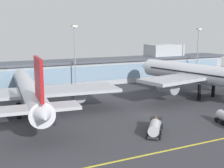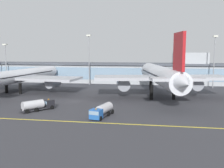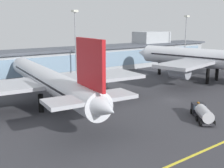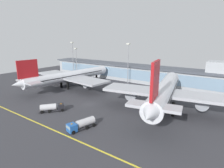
# 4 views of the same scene
# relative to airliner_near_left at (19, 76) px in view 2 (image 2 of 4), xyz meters

# --- Properties ---
(ground_plane) EXTENTS (196.83, 196.83, 0.00)m
(ground_plane) POSITION_rel_airliner_near_left_xyz_m (27.08, -14.28, -6.13)
(ground_plane) COLOR #38383D
(taxiway_centreline_stripe) EXTENTS (157.46, 0.50, 0.01)m
(taxiway_centreline_stripe) POSITION_rel_airliner_near_left_xyz_m (27.08, -36.28, -6.12)
(taxiway_centreline_stripe) COLOR yellow
(taxiway_centreline_stripe) RESTS_ON ground
(terminal_building) EXTENTS (143.59, 14.00, 15.14)m
(terminal_building) POSITION_rel_airliner_near_left_xyz_m (29.31, 34.82, -0.72)
(terminal_building) COLOR #ADB2B7
(terminal_building) RESTS_ON ground
(airliner_near_left) EXTENTS (49.01, 59.95, 16.84)m
(airliner_near_left) POSITION_rel_airliner_near_left_xyz_m (0.00, 0.00, 0.00)
(airliner_near_left) COLOR black
(airliner_near_left) RESTS_ON ground
(airliner_near_right) EXTENTS (45.96, 54.71, 20.67)m
(airliner_near_right) POSITION_rel_airliner_near_left_xyz_m (53.98, -3.74, 1.44)
(airliner_near_right) COLOR black
(airliner_near_right) RESTS_ON ground
(fuel_tanker_truck) EXTENTS (7.56, 8.57, 2.90)m
(fuel_tanker_truck) POSITION_rel_airliner_near_left_xyz_m (20.97, -27.19, -4.62)
(fuel_tanker_truck) COLOR black
(fuel_tanker_truck) RESTS_ON ground
(baggage_tug_near) EXTENTS (4.80, 9.36, 2.90)m
(baggage_tug_near) POSITION_rel_airliner_near_left_xyz_m (39.05, -31.15, -4.62)
(baggage_tug_near) COLOR black
(baggage_tug_near) RESTS_ON ground
(apron_light_mast_centre) EXTENTS (1.80, 1.80, 23.42)m
(apron_light_mast_centre) POSITION_rel_airliner_near_left_xyz_m (21.74, 25.33, 9.21)
(apron_light_mast_centre) COLOR gray
(apron_light_mast_centre) RESTS_ON ground
(apron_light_mast_east) EXTENTS (1.80, 1.80, 19.42)m
(apron_light_mast_east) POSITION_rel_airliner_near_left_xyz_m (-21.34, 26.03, 6.97)
(apron_light_mast_east) COLOR gray
(apron_light_mast_east) RESTS_ON ground
(apron_light_mast_far_east) EXTENTS (1.80, 1.80, 22.41)m
(apron_light_mast_far_east) POSITION_rel_airliner_near_left_xyz_m (77.18, 23.02, 8.66)
(apron_light_mast_far_east) COLOR gray
(apron_light_mast_far_east) RESTS_ON ground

